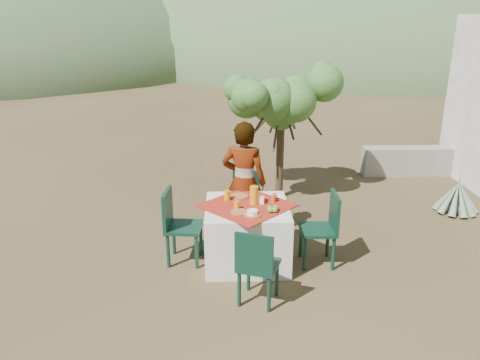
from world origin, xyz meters
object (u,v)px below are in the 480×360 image
Objects in this scene: chair_far at (246,198)px; shrub_tree at (285,106)px; chair_near at (257,264)px; agave at (457,198)px; table at (247,233)px; person at (244,182)px; chair_left at (177,223)px; chair_right at (324,226)px; juice_pitcher at (254,195)px.

shrub_tree is at bearing 65.86° from chair_far.
agave is at bearing -123.59° from chair_near.
table is 0.78m from person.
chair_left is (-0.89, -0.95, 0.05)m from chair_far.
table is 0.98m from chair_near.
chair_near is 1.36m from chair_left.
chair_far is 1.31m from chair_left.
agave is (2.68, -0.80, -1.33)m from shrub_tree.
table is 1.48× the size of chair_near.
person is at bearing -126.41° from chair_right.
person is (0.85, 0.61, 0.31)m from chair_left.
table is 0.98m from chair_far.
chair_near is 3.84× the size of juice_pitcher.
chair_left reaches higher than table.
chair_left is at bearing -124.94° from shrub_tree.
shrub_tree is at bearing -96.99° from person.
person is (-0.02, 0.63, 0.46)m from table.
person is at bearing -49.01° from chair_left.
chair_near is 0.93× the size of chair_left.
shrub_tree is at bearing 74.41° from juice_pitcher.
chair_near is 1.22× the size of agave.
shrub_tree is at bearing -29.65° from chair_left.
person is at bearing 99.97° from juice_pitcher.
chair_right is at bearing -84.29° from shrub_tree.
person reaches higher than chair_near.
chair_right is 1.25m from person.
table is 1.53× the size of chair_far.
table is 2.67m from shrub_tree.
chair_right is at bearing -88.40° from chair_left.
agave is at bearing -149.23° from person.
person reaches higher than chair_left.
chair_near reaches higher than agave.
chair_near reaches higher than chair_far.
agave is at bearing 123.38° from chair_right.
chair_far is 0.90× the size of chair_left.
chair_right reaches higher than table.
agave is at bearing 23.50° from table.
chair_near is 0.44× the size of shrub_tree.
person is 3.56m from agave.
person is at bearing -113.83° from shrub_tree.
chair_left is at bearing -26.83° from chair_near.
table is at bearing 108.27° from person.
agave is at bearing -16.67° from shrub_tree.
shrub_tree is 2.42m from juice_pitcher.
chair_far reaches higher than agave.
table is 0.88m from chair_left.
chair_near is 0.94× the size of chair_right.
person is 0.60m from juice_pitcher.
shrub_tree reaches higher than table.
chair_left is (-0.93, 0.99, 0.04)m from chair_near.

